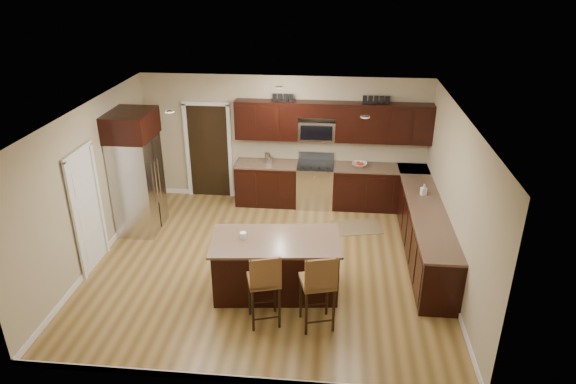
# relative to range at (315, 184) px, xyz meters

# --- Properties ---
(floor) EXTENTS (6.00, 6.00, 0.00)m
(floor) POSITION_rel_range_xyz_m (-0.68, -2.45, -0.47)
(floor) COLOR olive
(floor) RESTS_ON ground
(ceiling) EXTENTS (6.00, 6.00, 0.00)m
(ceiling) POSITION_rel_range_xyz_m (-0.68, -2.45, 2.23)
(ceiling) COLOR silver
(ceiling) RESTS_ON wall_back
(wall_back) EXTENTS (6.00, 0.00, 6.00)m
(wall_back) POSITION_rel_range_xyz_m (-0.68, 0.30, 0.88)
(wall_back) COLOR tan
(wall_back) RESTS_ON floor
(wall_left) EXTENTS (0.00, 5.50, 5.50)m
(wall_left) POSITION_rel_range_xyz_m (-3.68, -2.45, 0.88)
(wall_left) COLOR tan
(wall_left) RESTS_ON floor
(wall_right) EXTENTS (0.00, 5.50, 5.50)m
(wall_right) POSITION_rel_range_xyz_m (2.32, -2.45, 0.88)
(wall_right) COLOR tan
(wall_right) RESTS_ON floor
(base_cabinets) EXTENTS (4.02, 3.96, 0.92)m
(base_cabinets) POSITION_rel_range_xyz_m (1.22, -1.01, -0.01)
(base_cabinets) COLOR black
(base_cabinets) RESTS_ON floor
(upper_cabinets) EXTENTS (4.00, 0.33, 0.80)m
(upper_cabinets) POSITION_rel_range_xyz_m (0.36, 0.13, 1.37)
(upper_cabinets) COLOR black
(upper_cabinets) RESTS_ON wall_back
(range) EXTENTS (0.76, 0.64, 1.11)m
(range) POSITION_rel_range_xyz_m (0.00, 0.00, 0.00)
(range) COLOR silver
(range) RESTS_ON floor
(microwave) EXTENTS (0.76, 0.31, 0.40)m
(microwave) POSITION_rel_range_xyz_m (0.00, 0.15, 1.15)
(microwave) COLOR silver
(microwave) RESTS_ON upper_cabinets
(doorway) EXTENTS (0.85, 0.03, 2.06)m
(doorway) POSITION_rel_range_xyz_m (-2.33, 0.28, 0.56)
(doorway) COLOR black
(doorway) RESTS_ON floor
(pantry_door) EXTENTS (0.03, 0.80, 2.04)m
(pantry_door) POSITION_rel_range_xyz_m (-3.66, -2.75, 0.55)
(pantry_door) COLOR white
(pantry_door) RESTS_ON floor
(letter_decor) EXTENTS (2.20, 0.03, 0.15)m
(letter_decor) POSITION_rel_range_xyz_m (0.22, 0.13, 1.82)
(letter_decor) COLOR black
(letter_decor) RESTS_ON upper_cabinets
(island) EXTENTS (2.08, 1.24, 0.92)m
(island) POSITION_rel_range_xyz_m (-0.46, -3.19, -0.04)
(island) COLOR black
(island) RESTS_ON floor
(stool_mid) EXTENTS (0.55, 0.55, 1.18)m
(stool_mid) POSITION_rel_range_xyz_m (-0.52, -4.04, 0.26)
(stool_mid) COLOR brown
(stool_mid) RESTS_ON floor
(stool_right) EXTENTS (0.56, 0.56, 1.22)m
(stool_right) POSITION_rel_range_xyz_m (0.24, -4.04, 0.29)
(stool_right) COLOR brown
(stool_right) RESTS_ON floor
(refrigerator) EXTENTS (0.79, 0.99, 2.35)m
(refrigerator) POSITION_rel_range_xyz_m (-3.30, -1.38, 0.73)
(refrigerator) COLOR silver
(refrigerator) RESTS_ON floor
(floor_mat) EXTENTS (1.07, 0.82, 0.01)m
(floor_mat) POSITION_rel_range_xyz_m (0.87, -0.97, -0.47)
(floor_mat) COLOR olive
(floor_mat) RESTS_ON floor
(fruit_bowl) EXTENTS (0.34, 0.34, 0.08)m
(fruit_bowl) POSITION_rel_range_xyz_m (0.90, -0.00, 0.49)
(fruit_bowl) COLOR silver
(fruit_bowl) RESTS_ON base_cabinets
(soap_bottle) EXTENTS (0.12, 0.12, 0.21)m
(soap_bottle) POSITION_rel_range_xyz_m (2.02, -1.30, 0.55)
(soap_bottle) COLOR #B2B2B2
(soap_bottle) RESTS_ON base_cabinets
(canister_tall) EXTENTS (0.12, 0.12, 0.22)m
(canister_tall) POSITION_rel_range_xyz_m (-1.01, -0.00, 0.56)
(canister_tall) COLOR silver
(canister_tall) RESTS_ON base_cabinets
(canister_short) EXTENTS (0.11, 0.11, 0.15)m
(canister_short) POSITION_rel_range_xyz_m (-0.95, -0.00, 0.52)
(canister_short) COLOR silver
(canister_short) RESTS_ON base_cabinets
(island_jar) EXTENTS (0.10, 0.10, 0.10)m
(island_jar) POSITION_rel_range_xyz_m (-0.96, -3.19, 0.50)
(island_jar) COLOR white
(island_jar) RESTS_ON island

